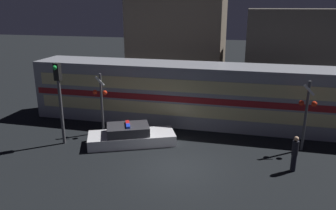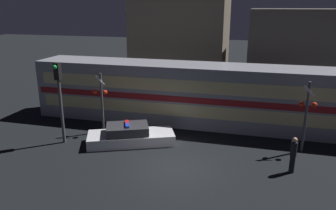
# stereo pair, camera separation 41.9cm
# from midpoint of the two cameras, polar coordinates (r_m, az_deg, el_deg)

# --- Properties ---
(ground_plane) EXTENTS (120.00, 120.00, 0.00)m
(ground_plane) POSITION_cam_midpoint_polar(r_m,az_deg,el_deg) (15.55, 0.67, -10.83)
(ground_plane) COLOR black
(train) EXTENTS (21.44, 2.87, 3.76)m
(train) POSITION_cam_midpoint_polar(r_m,az_deg,el_deg) (20.68, 4.91, 1.86)
(train) COLOR gray
(train) RESTS_ON ground_plane
(police_car) EXTENTS (4.94, 3.42, 1.18)m
(police_car) POSITION_cam_midpoint_polar(r_m,az_deg,el_deg) (18.02, -7.17, -5.40)
(police_car) COLOR silver
(police_car) RESTS_ON ground_plane
(pedestrian) EXTENTS (0.28, 0.28, 1.69)m
(pedestrian) POSITION_cam_midpoint_polar(r_m,az_deg,el_deg) (15.86, 20.47, -7.90)
(pedestrian) COLOR black
(pedestrian) RESTS_ON ground_plane
(crossing_signal_near) EXTENTS (0.87, 0.35, 3.70)m
(crossing_signal_near) POSITION_cam_midpoint_polar(r_m,az_deg,el_deg) (17.77, 22.34, -1.01)
(crossing_signal_near) COLOR #4C4C51
(crossing_signal_near) RESTS_ON ground_plane
(crossing_signal_far) EXTENTS (0.87, 0.35, 3.56)m
(crossing_signal_far) POSITION_cam_midpoint_polar(r_m,az_deg,el_deg) (19.29, -12.20, 1.04)
(crossing_signal_far) COLOR #4C4C51
(crossing_signal_far) RESTS_ON ground_plane
(traffic_light_corner) EXTENTS (0.30, 0.46, 4.43)m
(traffic_light_corner) POSITION_cam_midpoint_polar(r_m,az_deg,el_deg) (18.11, -19.04, 2.09)
(traffic_light_corner) COLOR #4C4C51
(traffic_light_corner) RESTS_ON ground_plane
(building_left) EXTENTS (7.67, 5.97, 7.71)m
(building_left) POSITION_cam_midpoint_polar(r_m,az_deg,el_deg) (28.77, 1.40, 10.20)
(building_left) COLOR #726656
(building_left) RESTS_ON ground_plane
(building_center) EXTENTS (6.60, 6.40, 7.01)m
(building_center) POSITION_cam_midpoint_polar(r_m,az_deg,el_deg) (26.99, 19.96, 8.00)
(building_center) COLOR #47423D
(building_center) RESTS_ON ground_plane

